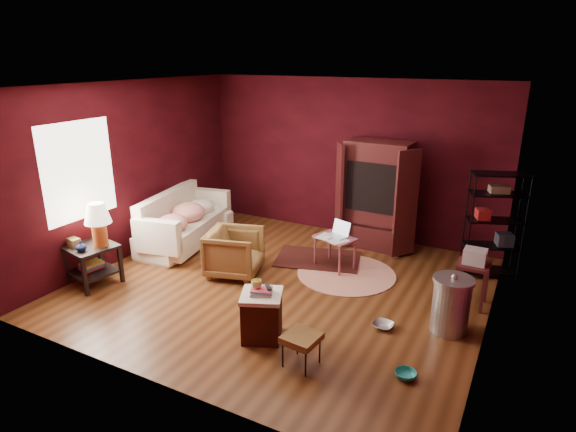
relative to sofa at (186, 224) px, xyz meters
The scene contains 18 objects.
room 2.49m from the sofa, 15.77° to the right, with size 5.54×5.04×2.84m.
sofa is the anchor object (origin of this frame).
armchair 1.54m from the sofa, 22.72° to the right, with size 0.75×0.70×0.77m, color black.
pet_bowl_steel 4.01m from the sofa, 14.77° to the right, with size 0.25×0.06×0.25m, color #B2B3B9.
pet_bowl_turquoise 4.74m from the sofa, 22.85° to the right, with size 0.22×0.07×0.22m, color #25AFA8.
vase 2.03m from the sofa, 94.65° to the right, with size 0.14×0.15×0.14m, color #0E1D46.
mug 3.23m from the sofa, 35.92° to the right, with size 0.12×0.10×0.12m, color #F1E376.
side_table 1.81m from the sofa, 94.80° to the right, with size 0.72×0.72×1.22m.
sofa_cushions 0.06m from the sofa, 169.50° to the right, with size 1.16×2.14×0.85m.
hamper 3.26m from the sofa, 35.23° to the right, with size 0.61×0.61×0.65m.
footstool 3.95m from the sofa, 32.95° to the right, with size 0.39×0.39×0.37m.
rug_round 2.94m from the sofa, ahead, with size 1.96×1.96×0.01m.
rug_oriental 2.39m from the sofa, 11.74° to the left, with size 1.52×1.22×0.01m.
laptop_desk 2.68m from the sofa, ahead, with size 0.70×0.61×0.74m.
tv_armoire 3.32m from the sofa, 26.80° to the left, with size 1.45×0.79×1.83m.
wire_shelving 4.98m from the sofa, 13.33° to the left, with size 0.85×0.59×1.59m.
small_stand 4.71m from the sofa, ahead, with size 0.40×0.40×0.79m.
trash_can 4.63m from the sofa, ahead, with size 0.49×0.49×0.75m.
Camera 1 is at (3.02, -5.49, 3.17)m, focal length 30.00 mm.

